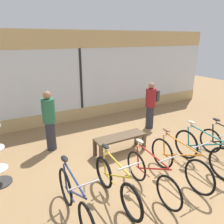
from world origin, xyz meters
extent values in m
plane|color=#99754C|center=(0.00, 0.00, 0.00)|extent=(24.00, 24.00, 0.00)
cube|color=tan|center=(0.00, 4.20, 0.23)|extent=(12.00, 0.08, 0.45)
cube|color=silver|center=(0.00, 4.20, 1.52)|extent=(12.00, 0.04, 2.15)
cube|color=tan|center=(0.00, 4.20, 2.90)|extent=(12.00, 0.08, 0.60)
cube|color=black|center=(0.00, 4.17, 1.52)|extent=(0.08, 0.02, 2.15)
torus|color=black|center=(-1.98, 0.17, 0.35)|extent=(0.05, 0.70, 0.70)
cylinder|color=navy|center=(-1.98, -0.37, 0.59)|extent=(0.03, 0.94, 0.51)
cylinder|color=navy|center=(-1.98, 0.13, 0.59)|extent=(0.03, 0.11, 0.49)
cylinder|color=navy|center=(-1.98, -0.34, 0.86)|extent=(0.03, 0.87, 0.10)
cylinder|color=navy|center=(-1.98, -0.05, 0.35)|extent=(0.03, 0.45, 0.03)
cylinder|color=#B2B2B7|center=(-1.98, 0.09, 0.90)|extent=(0.02, 0.02, 0.14)
ellipsoid|color=black|center=(-1.98, 0.09, 0.98)|extent=(0.11, 0.22, 0.06)
cylinder|color=#B2B2B7|center=(-1.98, -0.78, 0.96)|extent=(0.02, 0.02, 0.12)
cylinder|color=#ADADB2|center=(-1.98, -0.78, 1.02)|extent=(0.46, 0.02, 0.02)
torus|color=black|center=(-1.14, 0.25, 0.33)|extent=(0.06, 0.67, 0.67)
torus|color=black|center=(-1.14, -0.74, 0.33)|extent=(0.06, 0.67, 0.67)
cylinder|color=gold|center=(-1.14, -0.29, 0.57)|extent=(0.03, 0.92, 0.51)
cylinder|color=gold|center=(-1.14, 0.21, 0.57)|extent=(0.03, 0.11, 0.49)
cylinder|color=gold|center=(-1.14, -0.26, 0.85)|extent=(0.03, 0.85, 0.10)
cylinder|color=gold|center=(-1.14, 0.03, 0.33)|extent=(0.03, 0.44, 0.03)
cylinder|color=#B2B2B7|center=(-1.14, 0.17, 0.88)|extent=(0.02, 0.02, 0.14)
ellipsoid|color=black|center=(-1.14, 0.17, 0.96)|extent=(0.11, 0.22, 0.06)
cylinder|color=#B2B2B7|center=(-1.14, -0.68, 0.94)|extent=(0.02, 0.02, 0.12)
cylinder|color=#ADADB2|center=(-1.14, -0.68, 1.00)|extent=(0.46, 0.02, 0.02)
torus|color=black|center=(-0.43, 0.11, 0.33)|extent=(0.04, 0.66, 0.66)
torus|color=black|center=(-0.43, -0.88, 0.33)|extent=(0.04, 0.66, 0.66)
cylinder|color=red|center=(-0.43, -0.42, 0.57)|extent=(0.03, 0.92, 0.51)
cylinder|color=red|center=(-0.43, 0.07, 0.57)|extent=(0.03, 0.11, 0.49)
cylinder|color=red|center=(-0.43, -0.39, 0.84)|extent=(0.03, 0.85, 0.10)
cylinder|color=red|center=(-0.43, -0.11, 0.33)|extent=(0.03, 0.44, 0.03)
cylinder|color=#B2B2B7|center=(-0.43, 0.03, 0.88)|extent=(0.02, 0.02, 0.14)
ellipsoid|color=#B2A893|center=(-0.43, 0.03, 0.96)|extent=(0.11, 0.22, 0.06)
cylinder|color=#B2B2B7|center=(-0.43, -0.82, 0.94)|extent=(0.02, 0.02, 0.12)
cylinder|color=#ADADB2|center=(-0.43, -0.82, 1.00)|extent=(0.46, 0.02, 0.02)
torus|color=black|center=(0.38, 0.20, 0.36)|extent=(0.05, 0.73, 0.73)
torus|color=black|center=(0.38, -0.86, 0.36)|extent=(0.05, 0.73, 0.73)
cylinder|color=orange|center=(0.38, -0.37, 0.60)|extent=(0.03, 1.00, 0.51)
cylinder|color=orange|center=(0.38, 0.16, 0.60)|extent=(0.03, 0.11, 0.49)
cylinder|color=orange|center=(0.38, -0.34, 0.88)|extent=(0.03, 0.93, 0.10)
cylinder|color=orange|center=(0.38, -0.04, 0.36)|extent=(0.03, 0.48, 0.03)
cylinder|color=#B2B2B7|center=(0.38, 0.12, 0.91)|extent=(0.02, 0.02, 0.14)
ellipsoid|color=brown|center=(0.38, 0.12, 0.99)|extent=(0.11, 0.22, 0.06)
cylinder|color=#B2B2B7|center=(0.38, -0.80, 0.97)|extent=(0.02, 0.02, 0.12)
cylinder|color=#ADADB2|center=(0.38, -0.80, 1.03)|extent=(0.46, 0.02, 0.02)
torus|color=black|center=(1.21, 0.23, 0.38)|extent=(0.05, 0.75, 0.75)
torus|color=black|center=(1.21, -0.81, 0.38)|extent=(0.05, 0.75, 0.75)
cylinder|color=#1E7A7F|center=(1.21, -0.33, 0.62)|extent=(0.03, 0.98, 0.51)
cylinder|color=#1E7A7F|center=(1.21, 0.19, 0.62)|extent=(0.03, 0.11, 0.49)
cylinder|color=#1E7A7F|center=(1.21, -0.30, 0.89)|extent=(0.03, 0.91, 0.10)
cylinder|color=#1E7A7F|center=(1.21, 0.00, 0.38)|extent=(0.03, 0.47, 0.03)
cylinder|color=#B2B2B7|center=(1.21, 0.15, 0.93)|extent=(0.02, 0.02, 0.14)
ellipsoid|color=#B2A893|center=(1.21, 0.15, 1.01)|extent=(0.11, 0.22, 0.06)
torus|color=black|center=(2.00, 0.12, 0.33)|extent=(0.05, 0.66, 0.66)
cylinder|color=black|center=(2.00, 0.08, 0.57)|extent=(0.03, 0.11, 0.49)
cylinder|color=black|center=(2.00, -0.11, 0.33)|extent=(0.03, 0.46, 0.03)
cylinder|color=#B2B2B7|center=(2.00, 0.04, 0.88)|extent=(0.02, 0.02, 0.14)
ellipsoid|color=black|center=(2.00, 0.04, 0.96)|extent=(0.11, 0.22, 0.06)
cylinder|color=#333333|center=(-3.02, 1.43, 0.01)|extent=(0.48, 0.48, 0.03)
cube|color=brown|center=(-0.11, 1.28, 0.46)|extent=(1.40, 0.44, 0.05)
cube|color=brown|center=(-0.77, 1.10, 0.22)|extent=(0.08, 0.08, 0.44)
cube|color=brown|center=(0.55, 1.10, 0.22)|extent=(0.08, 0.08, 0.44)
cube|color=brown|center=(-0.77, 1.46, 0.22)|extent=(0.08, 0.08, 0.44)
cube|color=brown|center=(0.55, 1.46, 0.22)|extent=(0.08, 0.08, 0.44)
cylinder|color=#2D2D38|center=(-1.66, 2.38, 0.40)|extent=(0.35, 0.35, 0.81)
cylinder|color=#286647|center=(-1.66, 2.38, 1.13)|extent=(0.46, 0.46, 0.64)
sphere|color=#9E7051|center=(-1.66, 2.38, 1.55)|extent=(0.21, 0.21, 0.21)
cylinder|color=#2D2D38|center=(1.66, 2.24, 0.38)|extent=(0.31, 0.31, 0.77)
cylinder|color=maroon|center=(1.66, 2.24, 1.07)|extent=(0.40, 0.40, 0.61)
sphere|color=#9E7051|center=(1.66, 2.24, 1.48)|extent=(0.20, 0.20, 0.20)
cube|color=#38383D|center=(1.90, 2.29, 1.10)|extent=(0.19, 0.26, 0.36)
camera|label=1|loc=(-2.89, -3.16, 2.95)|focal=35.00mm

